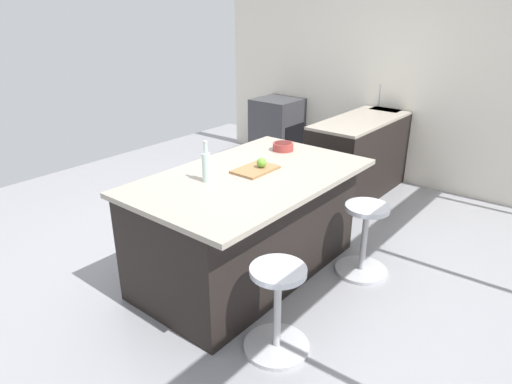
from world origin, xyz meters
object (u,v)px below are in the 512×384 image
oven_range (277,130)px  kitchen_island (247,224)px  water_bottle (206,166)px  stool_by_window (364,242)px  fruit_bowl (283,146)px  apple_green (262,163)px  stool_middle (277,312)px  cutting_board (255,170)px

oven_range → kitchen_island: kitchen_island is taller
water_bottle → stool_by_window: bearing=136.2°
oven_range → fruit_bowl: size_ratio=4.72×
apple_green → water_bottle: bearing=-19.2°
oven_range → stool_middle: oven_range is taller
kitchen_island → water_bottle: water_bottle is taller
stool_by_window → fruit_bowl: bearing=-94.3°
water_bottle → cutting_board: bearing=161.7°
kitchen_island → stool_middle: size_ratio=3.09×
cutting_board → apple_green: bearing=153.8°
cutting_board → fruit_bowl: fruit_bowl is taller
stool_by_window → oven_range: bearing=-129.8°
fruit_bowl → kitchen_island: bearing=11.2°
oven_range → cutting_board: 3.04m
stool_middle → apple_green: 1.23m
apple_green → water_bottle: 0.49m
cutting_board → fruit_bowl: 0.60m
oven_range → fruit_bowl: (1.93, 1.50, 0.49)m
cutting_board → fruit_bowl: bearing=-165.5°
kitchen_island → stool_middle: (0.60, 0.77, -0.16)m
kitchen_island → apple_green: (-0.14, 0.04, 0.50)m
kitchen_island → water_bottle: size_ratio=6.13×
stool_by_window → stool_middle: size_ratio=1.00×
stool_middle → cutting_board: cutting_board is taller
kitchen_island → apple_green: bearing=163.7°
oven_range → kitchen_island: (2.60, 1.63, 0.01)m
oven_range → stool_by_window: (2.00, 2.39, -0.15)m
stool_by_window → cutting_board: cutting_board is taller
apple_green → fruit_bowl: bearing=-161.8°
cutting_board → water_bottle: 0.44m
kitchen_island → water_bottle: (0.32, -0.12, 0.56)m
kitchen_island → stool_by_window: bearing=128.2°
apple_green → cutting_board: bearing=-26.2°
oven_range → stool_by_window: bearing=50.2°
kitchen_island → oven_range: bearing=-147.9°
oven_range → water_bottle: (2.92, 1.51, 0.57)m
stool_middle → cutting_board: size_ratio=1.72×
oven_range → cutting_board: (2.51, 1.65, 0.46)m
kitchen_island → cutting_board: size_ratio=5.32×
oven_range → apple_green: size_ratio=11.23×
oven_range → stool_middle: size_ratio=1.43×
stool_by_window → water_bottle: size_ratio=1.99×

